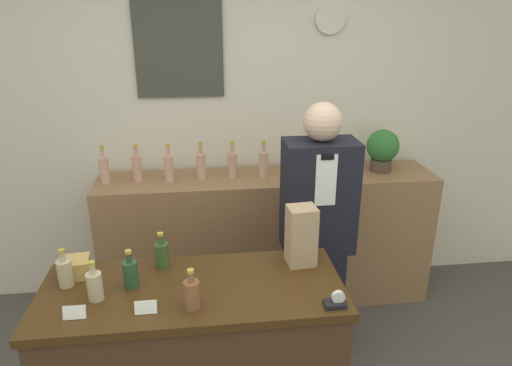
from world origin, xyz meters
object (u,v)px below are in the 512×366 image
Objects in this scene: potted_plant at (383,149)px; paper_bag at (301,236)px; tape_dispenser at (336,302)px; shopkeeper at (317,239)px.

potted_plant is 1.03× the size of paper_bag.
tape_dispenser is (0.07, -0.36, -0.13)m from paper_bag.
shopkeeper is at bearing -133.96° from potted_plant.
paper_bag is 0.39m from tape_dispenser.
paper_bag is at bearing 101.53° from tape_dispenser.
shopkeeper reaches higher than tape_dispenser.
potted_plant is 1.67m from tape_dispenser.
shopkeeper is 5.51× the size of paper_bag.
shopkeeper is 18.19× the size of tape_dispenser.
potted_plant is 1.39m from paper_bag.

